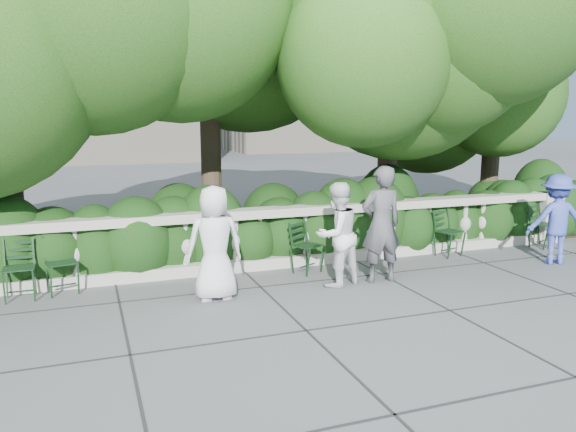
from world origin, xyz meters
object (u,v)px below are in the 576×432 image
object	(u,v)px
chair_f	(548,248)
chair_d	(314,274)
chair_b	(21,303)
person_older_blue	(556,219)
chair_e	(455,257)
person_businessman	(215,243)
person_casual_man	(337,234)
person_woman_grey	(381,224)
chair_a	(66,296)

from	to	relation	value
chair_f	chair_d	bearing A→B (deg)	164.42
chair_b	person_older_blue	bearing A→B (deg)	-6.74
chair_b	person_older_blue	distance (m)	8.42
chair_b	chair_f	xyz separation A→B (m)	(9.11, 0.01, 0.00)
chair_e	person_businessman	bearing A→B (deg)	175.23
chair_f	person_older_blue	bearing A→B (deg)	-148.46
chair_f	person_casual_man	size ratio (longest dim) A/B	0.55
person_woman_grey	person_older_blue	world-z (taller)	person_woman_grey
chair_b	person_businessman	xyz separation A→B (m)	(2.51, -0.73, 0.79)
chair_b	chair_e	xyz separation A→B (m)	(7.01, 0.05, 0.00)
chair_d	person_woman_grey	bearing A→B (deg)	-69.13
person_woman_grey	person_casual_man	world-z (taller)	person_woman_grey
chair_d	person_businessman	xyz separation A→B (m)	(-1.73, -0.65, 0.79)
person_casual_man	person_older_blue	bearing A→B (deg)	159.20
chair_a	person_casual_man	world-z (taller)	person_casual_man
chair_e	chair_f	size ratio (longest dim) A/B	1.00
chair_f	person_businessman	xyz separation A→B (m)	(-6.59, -0.74, 0.79)
person_businessman	chair_a	bearing A→B (deg)	-22.17
chair_b	chair_f	distance (m)	9.11
chair_a	chair_d	xyz separation A→B (m)	(3.69, -0.19, 0.00)
person_businessman	person_woman_grey	xyz separation A→B (m)	(2.53, -0.04, 0.09)
chair_a	person_businessman	bearing A→B (deg)	-35.43
chair_a	chair_e	size ratio (longest dim) A/B	1.00
chair_b	person_woman_grey	world-z (taller)	person_woman_grey
person_businessman	person_older_blue	xyz separation A→B (m)	(5.83, -0.11, -0.02)
chair_a	chair_e	world-z (taller)	same
chair_f	person_businessman	distance (m)	6.68
chair_a	chair_e	distance (m)	6.44
chair_e	person_older_blue	xyz separation A→B (m)	(1.33, -0.89, 0.76)
person_businessman	person_woman_grey	bearing A→B (deg)	-179.82
chair_b	chair_d	distance (m)	4.25
person_woman_grey	person_older_blue	size ratio (longest dim) A/B	1.16
chair_b	person_older_blue	size ratio (longest dim) A/B	0.55
chair_b	chair_a	bearing A→B (deg)	9.88
person_casual_man	chair_d	bearing A→B (deg)	-101.14
chair_d	person_older_blue	distance (m)	4.23
chair_b	chair_e	distance (m)	7.01
chair_e	person_casual_man	size ratio (longest dim) A/B	0.55
person_businessman	person_woman_grey	world-z (taller)	person_woman_grey
chair_f	person_woman_grey	size ratio (longest dim) A/B	0.48
chair_b	person_older_blue	xyz separation A→B (m)	(8.34, -0.84, 0.76)
chair_f	person_woman_grey	distance (m)	4.23
chair_e	chair_b	bearing A→B (deg)	165.79
person_older_blue	person_woman_grey	bearing A→B (deg)	14.17
chair_d	chair_e	xyz separation A→B (m)	(2.76, 0.13, 0.00)
chair_f	person_woman_grey	bearing A→B (deg)	174.19
person_casual_man	chair_f	bearing A→B (deg)	169.73
chair_a	chair_b	world-z (taller)	same
chair_e	person_older_blue	distance (m)	1.78
chair_b	chair_d	xyz separation A→B (m)	(4.25, -0.08, 0.00)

